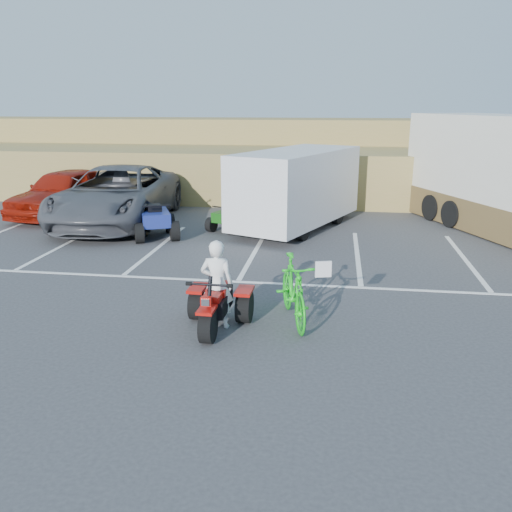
# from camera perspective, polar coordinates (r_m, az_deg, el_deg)

# --- Properties ---
(ground) EXTENTS (100.00, 100.00, 0.00)m
(ground) POSITION_cam_1_polar(r_m,az_deg,el_deg) (9.87, -4.42, -7.14)
(ground) COLOR #38383A
(ground) RESTS_ON ground
(parking_stripes) EXTENTS (28.00, 5.16, 0.01)m
(parking_stripes) POSITION_cam_1_polar(r_m,az_deg,el_deg) (13.53, 2.96, -0.66)
(parking_stripes) COLOR white
(parking_stripes) RESTS_ON ground
(grass_embankment) EXTENTS (40.00, 8.50, 3.10)m
(grass_embankment) POSITION_cam_1_polar(r_m,az_deg,el_deg) (24.54, 3.61, 10.17)
(grass_embankment) COLOR olive
(grass_embankment) RESTS_ON ground
(red_trike_atv) EXTENTS (1.18, 1.56, 1.00)m
(red_trike_atv) POSITION_cam_1_polar(r_m,az_deg,el_deg) (9.64, -4.25, -7.72)
(red_trike_atv) COLOR #AC0F09
(red_trike_atv) RESTS_ON ground
(rider) EXTENTS (0.59, 0.39, 1.59)m
(rider) POSITION_cam_1_polar(r_m,az_deg,el_deg) (9.49, -4.13, -2.97)
(rider) COLOR white
(rider) RESTS_ON ground
(green_dirt_bike) EXTENTS (1.09, 2.08, 1.20)m
(green_dirt_bike) POSITION_cam_1_polar(r_m,az_deg,el_deg) (9.77, 3.97, -3.60)
(green_dirt_bike) COLOR #14BF19
(green_dirt_bike) RESTS_ON ground
(grey_pickup) EXTENTS (3.50, 6.82, 1.84)m
(grey_pickup) POSITION_cam_1_polar(r_m,az_deg,el_deg) (18.41, -14.45, 6.22)
(grey_pickup) COLOR #494B51
(grey_pickup) RESTS_ON ground
(red_car) EXTENTS (2.67, 5.04, 1.63)m
(red_car) POSITION_cam_1_polar(r_m,az_deg,el_deg) (20.30, -19.46, 6.38)
(red_car) COLOR maroon
(red_car) RESTS_ON ground
(cargo_trailer) EXTENTS (3.91, 5.62, 2.43)m
(cargo_trailer) POSITION_cam_1_polar(r_m,az_deg,el_deg) (17.01, 4.28, 7.27)
(cargo_trailer) COLOR silver
(cargo_trailer) RESTS_ON ground
(quad_atv_blue) EXTENTS (1.82, 2.03, 1.09)m
(quad_atv_blue) POSITION_cam_1_polar(r_m,az_deg,el_deg) (16.29, -10.50, 1.94)
(quad_atv_blue) COLOR navy
(quad_atv_blue) RESTS_ON ground
(quad_atv_green) EXTENTS (1.37, 1.55, 0.84)m
(quad_atv_green) POSITION_cam_1_polar(r_m,az_deg,el_deg) (16.92, -2.81, 2.70)
(quad_atv_green) COLOR #144F12
(quad_atv_green) RESTS_ON ground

